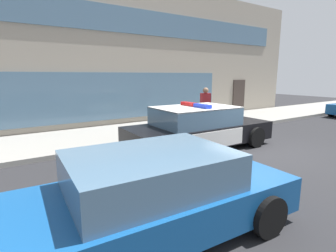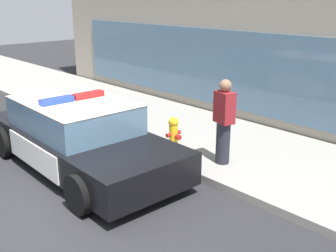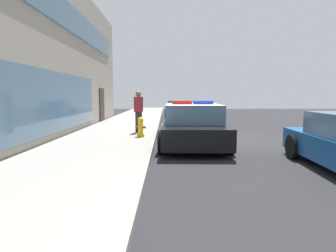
% 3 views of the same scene
% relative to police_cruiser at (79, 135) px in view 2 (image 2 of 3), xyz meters
% --- Properties ---
extents(ground, '(48.00, 48.00, 0.00)m').
position_rel_police_cruiser_xyz_m(ground, '(1.36, -1.23, -0.68)').
color(ground, '#262628').
extents(sidewalk, '(48.00, 3.45, 0.15)m').
position_rel_police_cruiser_xyz_m(sidewalk, '(1.36, 3.00, -0.61)').
color(sidewalk, gray).
rests_on(sidewalk, ground).
extents(police_cruiser, '(4.96, 2.25, 1.49)m').
position_rel_police_cruiser_xyz_m(police_cruiser, '(0.00, 0.00, 0.00)').
color(police_cruiser, black).
rests_on(police_cruiser, ground).
extents(fire_hydrant, '(0.34, 0.39, 0.73)m').
position_rel_police_cruiser_xyz_m(fire_hydrant, '(0.86, 1.84, -0.18)').
color(fire_hydrant, gold).
rests_on(fire_hydrant, sidewalk).
extents(pedestrian_on_sidewalk, '(0.45, 0.35, 1.71)m').
position_rel_police_cruiser_xyz_m(pedestrian_on_sidewalk, '(2.09, 2.03, 0.33)').
color(pedestrian_on_sidewalk, '#23232D').
rests_on(pedestrian_on_sidewalk, sidewalk).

